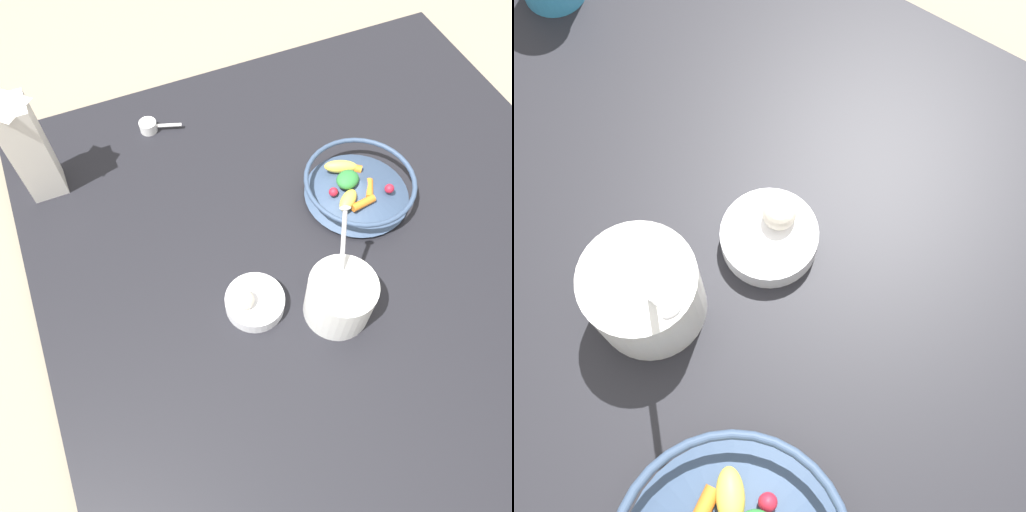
# 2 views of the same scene
# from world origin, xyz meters

# --- Properties ---
(ground_plane) EXTENTS (6.00, 6.00, 0.00)m
(ground_plane) POSITION_xyz_m (0.00, 0.00, 0.00)
(ground_plane) COLOR gray
(countertop) EXTENTS (1.18, 1.18, 0.04)m
(countertop) POSITION_xyz_m (0.00, 0.00, 0.02)
(countertop) COLOR black
(countertop) RESTS_ON ground_plane
(yogurt_tub) EXTENTS (0.15, 0.12, 0.22)m
(yogurt_tub) POSITION_xyz_m (0.13, -0.06, 0.10)
(yogurt_tub) COLOR white
(yogurt_tub) RESTS_ON countertop
(garlic_bowl) EXTENTS (0.11, 0.11, 0.06)m
(garlic_bowl) POSITION_xyz_m (0.06, -0.20, 0.06)
(garlic_bowl) COLOR white
(garlic_bowl) RESTS_ON countertop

